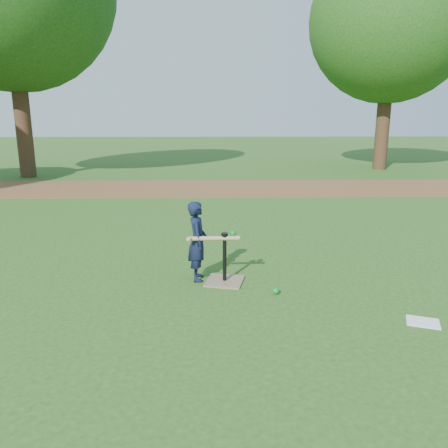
{
  "coord_description": "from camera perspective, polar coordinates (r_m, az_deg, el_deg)",
  "views": [
    {
      "loc": [
        0.15,
        -4.61,
        1.95
      ],
      "look_at": [
        0.27,
        0.65,
        0.65
      ],
      "focal_mm": 35.0,
      "sensor_mm": 36.0,
      "label": 1
    }
  ],
  "objects": [
    {
      "name": "dirt_strip",
      "position": [
        12.26,
        -2.05,
        4.72
      ],
      "size": [
        24.0,
        3.0,
        0.01
      ],
      "primitive_type": "cube",
      "color": "brown",
      "rests_on": "ground"
    },
    {
      "name": "ground",
      "position": [
        5.01,
        -2.97,
        -9.07
      ],
      "size": [
        80.0,
        80.0,
        0.0
      ],
      "primitive_type": "plane",
      "color": "#285116",
      "rests_on": "ground"
    },
    {
      "name": "child",
      "position": [
        5.27,
        -3.49,
        -2.26
      ],
      "size": [
        0.26,
        0.37,
        0.98
      ],
      "primitive_type": "imported",
      "rotation": [
        0.0,
        0.0,
        1.64
      ],
      "color": "black",
      "rests_on": "ground"
    },
    {
      "name": "batting_tee",
      "position": [
        5.29,
        0.08,
        -6.46
      ],
      "size": [
        0.51,
        0.51,
        0.61
      ],
      "color": "#847054",
      "rests_on": "ground"
    },
    {
      "name": "wiffle_ball_ground",
      "position": [
        5.0,
        6.78,
        -8.66
      ],
      "size": [
        0.08,
        0.08,
        0.08
      ],
      "primitive_type": "sphere",
      "color": "#0C8525",
      "rests_on": "ground"
    },
    {
      "name": "swing_action",
      "position": [
        5.14,
        -1.1,
        -1.76
      ],
      "size": [
        0.63,
        0.16,
        0.12
      ],
      "color": "tan",
      "rests_on": "ground"
    },
    {
      "name": "tree_right",
      "position": [
        18.09,
        21.05,
        23.63
      ],
      "size": [
        5.8,
        5.8,
        8.21
      ],
      "color": "#382316",
      "rests_on": "ground"
    },
    {
      "name": "clipboard",
      "position": [
        4.76,
        24.55,
        -11.58
      ],
      "size": [
        0.36,
        0.32,
        0.01
      ],
      "primitive_type": "cube",
      "rotation": [
        0.0,
        0.0,
        -0.37
      ],
      "color": "white",
      "rests_on": "ground"
    }
  ]
}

